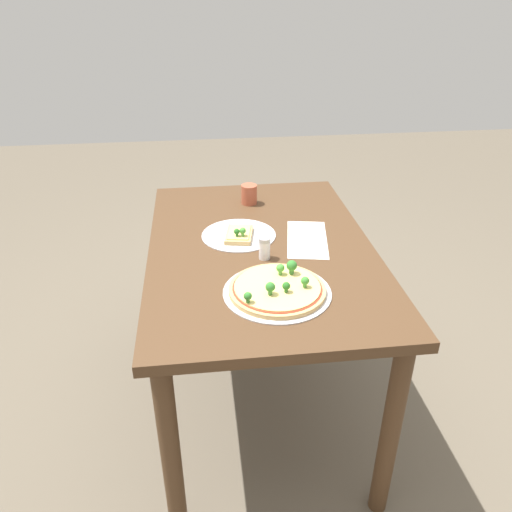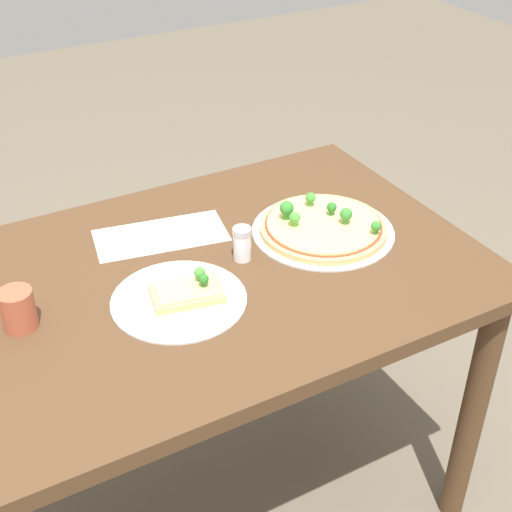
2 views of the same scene
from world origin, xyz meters
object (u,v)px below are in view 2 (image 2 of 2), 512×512
object	(u,v)px
pizza_tray_slice	(183,296)
condiment_shaker	(243,245)
dining_table	(205,310)
drinking_cup	(18,308)
pizza_tray_whole	(323,227)

from	to	relation	value
pizza_tray_slice	condiment_shaker	size ratio (longest dim) A/B	3.51
dining_table	drinking_cup	world-z (taller)	drinking_cup
pizza_tray_slice	drinking_cup	world-z (taller)	drinking_cup
dining_table	pizza_tray_slice	world-z (taller)	pizza_tray_slice
pizza_tray_whole	pizza_tray_slice	bearing A→B (deg)	-168.08
pizza_tray_slice	drinking_cup	size ratio (longest dim) A/B	3.38
pizza_tray_whole	condiment_shaker	bearing A→B (deg)	-176.01
drinking_cup	dining_table	bearing A→B (deg)	-0.42
pizza_tray_whole	drinking_cup	world-z (taller)	drinking_cup
pizza_tray_slice	condiment_shaker	world-z (taller)	condiment_shaker
pizza_tray_whole	condiment_shaker	xyz separation A→B (m)	(-0.21, -0.02, 0.03)
pizza_tray_whole	pizza_tray_slice	size ratio (longest dim) A/B	1.20
dining_table	pizza_tray_slice	xyz separation A→B (m)	(-0.08, -0.07, 0.11)
condiment_shaker	dining_table	bearing A→B (deg)	177.24
dining_table	pizza_tray_slice	size ratio (longest dim) A/B	4.36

